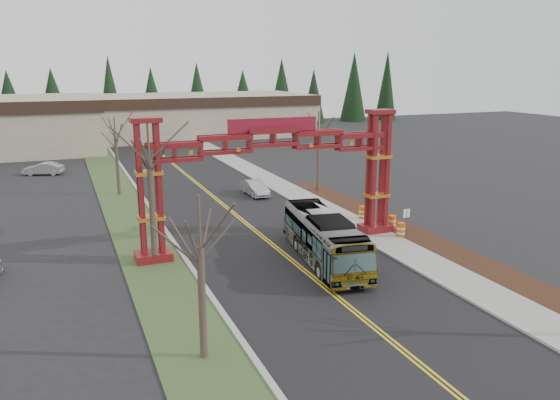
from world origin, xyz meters
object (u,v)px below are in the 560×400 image
bare_tree_median_far (115,139)px  barrel_south (401,230)px  gateway_arch (273,158)px  silver_sedan (255,188)px  parked_car_far_a (43,169)px  barrel_north (363,213)px  transit_bus (324,238)px  street_sign (406,218)px  retail_building_east (197,115)px  bare_tree_right_far (318,133)px  bare_tree_median_near (200,247)px  barrel_mid (392,223)px  bare_tree_median_mid (149,161)px

bare_tree_median_far → barrel_south: 27.54m
gateway_arch → silver_sedan: bearing=75.3°
parked_car_far_a → barrel_north: 37.70m
gateway_arch → barrel_north: bearing=20.3°
transit_bus → street_sign: size_ratio=4.85×
street_sign → barrel_north: 5.62m
parked_car_far_a → bare_tree_median_far: bare_tree_median_far is taller
bare_tree_median_far → retail_building_east: bearing=67.1°
parked_car_far_a → barrel_south: 41.85m
transit_bus → gateway_arch: bearing=122.8°
gateway_arch → transit_bus: (1.80, -4.00, -4.49)m
silver_sedan → bare_tree_right_far: 7.95m
retail_building_east → bare_tree_median_near: size_ratio=5.44×
transit_bus → bare_tree_median_far: size_ratio=1.47×
retail_building_east → bare_tree_right_far: 48.26m
retail_building_east → bare_tree_median_far: bearing=-112.9°
silver_sedan → bare_tree_median_far: (-11.80, 4.91, 4.61)m
bare_tree_median_near → barrel_south: bearing=32.4°
barrel_mid → barrel_north: (-0.68, 3.10, 0.02)m
bare_tree_median_near → bare_tree_median_mid: bare_tree_median_mid is taller
gateway_arch → barrel_south: 10.64m
silver_sedan → street_sign: bearing=-74.2°
street_sign → barrel_north: street_sign is taller
bare_tree_median_near → barrel_north: 23.51m
retail_building_east → bare_tree_median_far: size_ratio=5.18×
street_sign → silver_sedan: bearing=107.5°
silver_sedan → barrel_mid: silver_sedan is taller
bare_tree_right_far → barrel_south: bearing=-93.8°
bare_tree_median_mid → barrel_mid: size_ratio=8.15×
silver_sedan → parked_car_far_a: bearing=133.8°
transit_bus → bare_tree_right_far: bearing=73.7°
transit_bus → bare_tree_right_far: 19.97m
bare_tree_median_near → barrel_mid: bare_tree_median_near is taller
silver_sedan → barrel_north: (5.05, -11.17, -0.15)m
bare_tree_median_far → bare_tree_right_far: bearing=-17.3°
street_sign → retail_building_east: bearing=89.1°
silver_sedan → bare_tree_median_near: size_ratio=0.61×
retail_building_east → barrel_north: size_ratio=34.33×
silver_sedan → barrel_mid: 15.38m
street_sign → barrel_north: (-0.19, 5.52, -1.04)m
street_sign → parked_car_far_a: bearing=124.3°
transit_bus → barrel_mid: size_ratio=10.00×
parked_car_far_a → retail_building_east: bearing=158.0°
silver_sedan → bare_tree_right_far: bare_tree_right_far is taller
barrel_north → transit_bus: bearing=-134.1°
bare_tree_median_near → street_sign: bearing=31.1°
bare_tree_median_far → bare_tree_right_far: bare_tree_right_far is taller
bare_tree_median_near → barrel_south: (16.97, 10.75, -4.30)m
parked_car_far_a → barrel_south: size_ratio=3.81×
bare_tree_median_mid → street_sign: bare_tree_median_mid is taller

